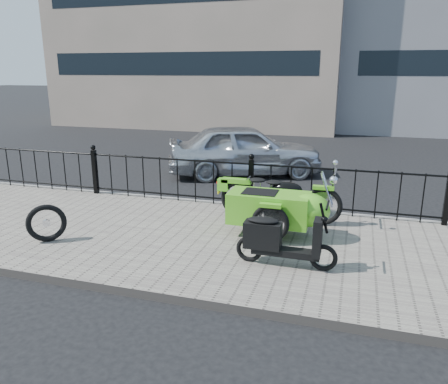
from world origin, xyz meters
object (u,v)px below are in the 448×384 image
(scooter, at_px, (279,240))
(spare_tire, at_px, (46,223))
(sedan_car, at_px, (245,150))
(motorcycle_sidecar, at_px, (281,206))

(scooter, bearing_deg, spare_tire, -176.80)
(spare_tire, xyz_separation_m, sedan_car, (1.74, 5.79, 0.26))
(motorcycle_sidecar, xyz_separation_m, sedan_car, (-1.73, 4.36, 0.10))
(motorcycle_sidecar, relative_size, sedan_car, 0.56)
(scooter, height_order, sedan_car, sedan_car)
(spare_tire, bearing_deg, motorcycle_sidecar, 22.50)
(spare_tire, distance_m, sedan_car, 6.05)
(sedan_car, bearing_deg, motorcycle_sidecar, 178.19)
(scooter, bearing_deg, motorcycle_sidecar, 98.48)
(motorcycle_sidecar, bearing_deg, scooter, -81.52)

